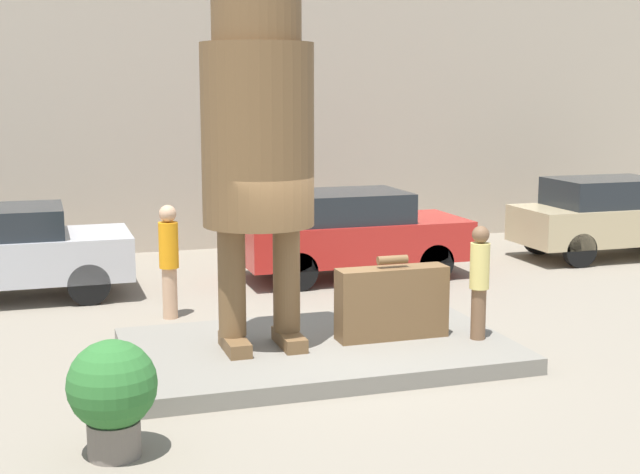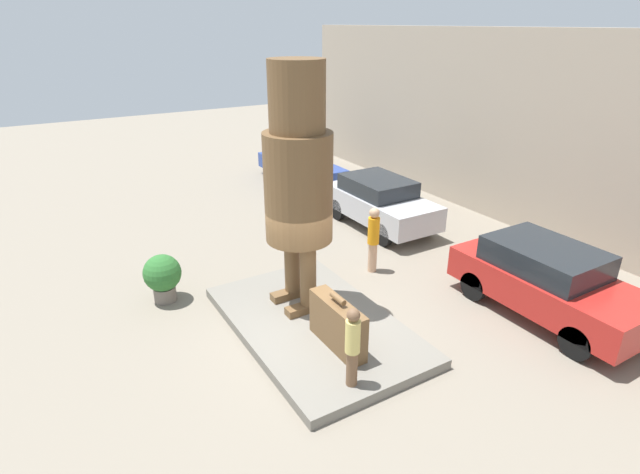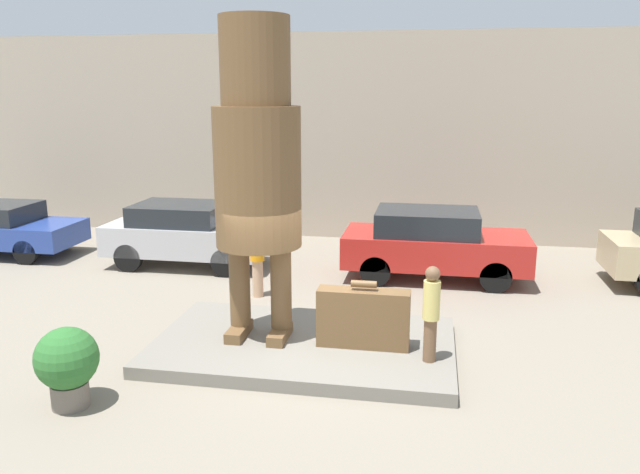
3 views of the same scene
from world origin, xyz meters
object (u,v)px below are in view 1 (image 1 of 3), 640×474
at_px(tourist, 479,277).
at_px(parked_car_red, 350,232).
at_px(statue_figure, 257,109).
at_px(worker_hivis, 169,257).
at_px(parked_car_tan, 611,216).
at_px(giant_suitcase, 392,302).
at_px(planter_pot, 112,391).
at_px(parked_car_silver, 6,250).

relative_size(tourist, parked_car_red, 0.36).
distance_m(statue_figure, worker_hivis, 3.66).
bearing_deg(parked_car_red, parked_car_tan, 2.10).
bearing_deg(statue_figure, worker_hivis, 107.03).
xyz_separation_m(giant_suitcase, parked_car_tan, (7.15, 5.12, 0.18)).
bearing_deg(giant_suitcase, parked_car_tan, 35.57).
bearing_deg(planter_pot, tourist, 21.57).
bearing_deg(tourist, worker_hivis, 139.26).
bearing_deg(worker_hivis, parked_car_red, 28.80).
relative_size(tourist, worker_hivis, 0.86).
bearing_deg(worker_hivis, parked_car_silver, 139.63).
bearing_deg(parked_car_tan, statue_figure, -151.10).
relative_size(planter_pot, worker_hivis, 0.66).
relative_size(parked_car_red, planter_pot, 3.65).
distance_m(statue_figure, parked_car_tan, 10.55).
relative_size(parked_car_tan, worker_hivis, 2.32).
bearing_deg(worker_hivis, statue_figure, -72.97).
bearing_deg(parked_car_tan, parked_car_silver, -179.21).
bearing_deg(giant_suitcase, tourist, -20.21).
height_order(tourist, worker_hivis, worker_hivis).
xyz_separation_m(statue_figure, giant_suitcase, (1.83, -0.16, -2.64)).
distance_m(parked_car_silver, parked_car_tan, 12.29).
height_order(parked_car_tan, worker_hivis, worker_hivis).
bearing_deg(giant_suitcase, parked_car_silver, 136.10).
relative_size(statue_figure, planter_pot, 4.51).
height_order(parked_car_red, planter_pot, parked_car_red).
bearing_deg(planter_pot, parked_car_silver, 99.15).
bearing_deg(giant_suitcase, parked_car_red, 77.02).
relative_size(giant_suitcase, worker_hivis, 0.85).
relative_size(statue_figure, worker_hivis, 2.96).
distance_m(tourist, worker_hivis, 4.95).
height_order(parked_car_silver, parked_car_tan, parked_car_tan).
height_order(tourist, planter_pot, tourist).
xyz_separation_m(parked_car_red, planter_pot, (-5.08, -7.31, -0.21)).
height_order(tourist, parked_car_silver, tourist).
height_order(statue_figure, worker_hivis, statue_figure).
relative_size(giant_suitcase, parked_car_tan, 0.37).
height_order(tourist, parked_car_tan, tourist).
xyz_separation_m(planter_pot, worker_hivis, (1.31, 5.23, 0.32)).
relative_size(parked_car_silver, parked_car_tan, 0.97).
height_order(statue_figure, giant_suitcase, statue_figure).
height_order(parked_car_silver, planter_pot, parked_car_silver).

